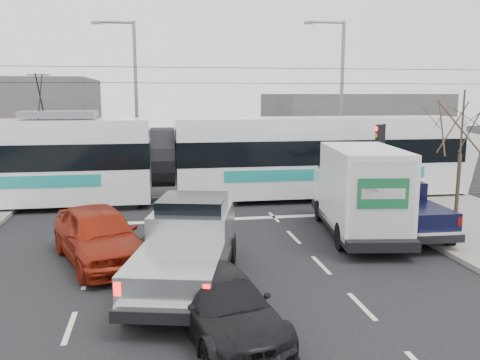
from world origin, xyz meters
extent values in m
plane|color=black|center=(0.00, 0.00, 0.00)|extent=(120.00, 120.00, 0.00)
cube|color=#33302D|center=(0.00, 10.00, 0.01)|extent=(60.00, 1.60, 0.03)
cube|color=slate|center=(12.00, 24.00, 2.50)|extent=(12.00, 10.00, 5.00)
cylinder|color=#47382B|center=(7.60, 2.50, 1.52)|extent=(0.14, 0.14, 2.75)
cylinder|color=#47382B|center=(7.60, 2.50, 4.03)|extent=(0.07, 0.07, 2.25)
cylinder|color=black|center=(6.60, 6.50, 1.95)|extent=(0.12, 0.12, 3.60)
cube|color=black|center=(6.40, 6.50, 3.25)|extent=(0.28, 0.28, 0.95)
cylinder|color=#FF0C07|center=(6.25, 6.50, 3.55)|extent=(0.06, 0.20, 0.20)
cylinder|color=orange|center=(6.25, 6.50, 3.25)|extent=(0.06, 0.20, 0.20)
cylinder|color=#05330C|center=(6.25, 6.50, 2.95)|extent=(0.06, 0.20, 0.20)
cube|color=white|center=(6.58, 6.35, 2.45)|extent=(0.02, 0.30, 0.40)
cylinder|color=slate|center=(7.50, 14.00, 4.50)|extent=(0.20, 0.20, 9.00)
cylinder|color=slate|center=(6.50, 14.00, 8.90)|extent=(2.00, 0.14, 0.14)
cube|color=slate|center=(5.50, 14.00, 8.85)|extent=(0.55, 0.25, 0.14)
cylinder|color=slate|center=(-4.00, 16.00, 4.50)|extent=(0.20, 0.20, 9.00)
cylinder|color=slate|center=(-5.00, 16.00, 8.90)|extent=(2.00, 0.14, 0.14)
cube|color=slate|center=(-6.00, 16.00, 8.85)|extent=(0.55, 0.25, 0.14)
cylinder|color=black|center=(0.00, 10.00, 5.50)|extent=(60.00, 0.03, 0.03)
cylinder|color=black|center=(0.00, 10.00, 6.20)|extent=(60.00, 0.03, 0.03)
cube|color=white|center=(4.69, 9.50, 1.09)|extent=(13.62, 2.93, 1.65)
cube|color=black|center=(4.69, 9.50, 2.36)|extent=(13.69, 2.96, 1.13)
cube|color=white|center=(4.69, 9.50, 3.38)|extent=(13.62, 2.82, 1.05)
cube|color=teal|center=(4.68, 8.06, 1.39)|extent=(9.52, 0.08, 0.53)
cylinder|color=black|center=(-2.70, 9.54, 2.14)|extent=(1.07, 2.74, 2.74)
cube|color=slate|center=(-7.14, 9.57, 4.14)|extent=(3.18, 1.73, 0.26)
cube|color=black|center=(-4.92, 9.56, 0.19)|extent=(2.13, 2.44, 0.38)
cube|color=black|center=(-0.48, 9.53, 0.19)|extent=(2.13, 2.44, 0.38)
cube|color=black|center=(8.39, 9.48, 0.19)|extent=(2.13, 2.44, 0.38)
cube|color=black|center=(-2.35, -1.21, 0.57)|extent=(3.46, 6.35, 0.26)
cube|color=#AAADAF|center=(-2.09, -0.16, 1.30)|extent=(2.58, 2.94, 1.19)
cube|color=black|center=(-2.06, -0.06, 1.92)|extent=(2.15, 2.18, 0.57)
cube|color=#AAADAF|center=(-1.74, 1.24, 1.06)|extent=(2.18, 1.53, 0.57)
cube|color=#AAADAF|center=(-2.66, -2.50, 0.99)|extent=(2.63, 3.12, 0.68)
cube|color=silver|center=(-3.04, -4.02, 0.71)|extent=(1.90, 0.64, 0.19)
cube|color=#FF0C07|center=(-3.90, -3.69, 1.09)|extent=(0.16, 0.12, 0.29)
cube|color=#FF0C07|center=(-2.12, -4.12, 1.09)|extent=(0.16, 0.12, 0.29)
cylinder|color=black|center=(-2.81, 0.89, 0.42)|extent=(0.48, 0.88, 0.83)
cylinder|color=black|center=(-0.96, 0.43, 0.42)|extent=(0.48, 0.88, 0.83)
cylinder|color=black|center=(-3.74, -2.86, 0.42)|extent=(0.48, 0.88, 0.83)
cylinder|color=black|center=(-1.88, -3.31, 0.42)|extent=(0.48, 0.88, 0.83)
cube|color=black|center=(4.02, 2.93, 0.50)|extent=(3.10, 6.67, 0.32)
cube|color=white|center=(4.37, 5.35, 1.28)|extent=(2.29, 1.82, 1.47)
cube|color=black|center=(4.39, 5.47, 1.83)|extent=(1.93, 1.28, 0.55)
cube|color=silver|center=(3.93, 2.30, 1.86)|extent=(2.80, 4.64, 2.71)
cube|color=silver|center=(3.62, 0.15, 1.86)|extent=(1.92, 0.32, 2.38)
cube|color=#155B33|center=(3.61, 0.11, 2.07)|extent=(1.53, 0.24, 0.92)
cube|color=black|center=(3.59, -0.06, 0.41)|extent=(1.99, 0.51, 0.17)
cylinder|color=black|center=(3.36, 5.10, 0.41)|extent=(0.39, 0.86, 0.83)
cylinder|color=black|center=(5.27, 4.83, 0.41)|extent=(0.39, 0.86, 0.83)
cylinder|color=black|center=(2.81, 1.29, 0.46)|extent=(0.40, 0.95, 0.92)
cylinder|color=black|center=(4.72, 1.01, 0.46)|extent=(0.40, 0.95, 0.92)
cube|color=black|center=(5.50, 2.65, 0.57)|extent=(2.05, 5.20, 0.26)
cube|color=black|center=(5.53, 3.58, 1.29)|extent=(1.93, 2.21, 1.18)
cube|color=black|center=(5.53, 3.68, 1.90)|extent=(1.66, 1.59, 0.57)
cube|color=black|center=(5.56, 4.81, 1.05)|extent=(1.83, 0.98, 0.57)
cube|color=black|center=(5.47, 1.52, 0.98)|extent=(1.93, 2.37, 0.67)
cube|color=silver|center=(5.43, 0.18, 0.70)|extent=(1.76, 0.24, 0.19)
cube|color=#590505|center=(4.59, 0.31, 1.08)|extent=(0.15, 0.09, 0.29)
cube|color=#590505|center=(6.27, 0.26, 1.08)|extent=(0.15, 0.09, 0.29)
cylinder|color=black|center=(4.67, 4.32, 0.41)|extent=(0.31, 0.83, 0.82)
cylinder|color=black|center=(6.42, 4.27, 0.41)|extent=(0.31, 0.83, 0.82)
cylinder|color=black|center=(4.58, 1.03, 0.41)|extent=(0.31, 0.83, 0.82)
cylinder|color=black|center=(6.33, 0.98, 0.41)|extent=(0.31, 0.83, 0.82)
imported|color=black|center=(-2.50, 1.15, 0.63)|extent=(3.29, 4.95, 1.26)
imported|color=maroon|center=(-4.79, 1.40, 0.85)|extent=(3.61, 5.39, 1.70)
imported|color=black|center=(-1.76, -3.77, 0.64)|extent=(2.70, 4.68, 1.28)
camera|label=1|loc=(-3.09, -13.78, 5.01)|focal=38.00mm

